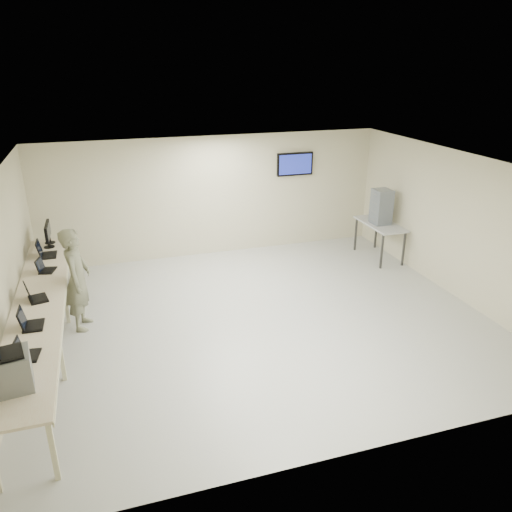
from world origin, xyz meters
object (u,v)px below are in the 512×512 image
object	(u,v)px
equipment_box	(14,371)
side_table	(380,226)
soldier	(78,279)
workbench	(40,305)

from	to	relation	value
equipment_box	side_table	size ratio (longest dim) A/B	0.31
soldier	side_table	xyz separation A→B (m)	(6.64, 1.34, -0.13)
workbench	soldier	world-z (taller)	soldier
workbench	equipment_box	world-z (taller)	equipment_box
equipment_box	side_table	bearing A→B (deg)	22.82
soldier	side_table	size ratio (longest dim) A/B	1.28
equipment_box	soldier	bearing A→B (deg)	70.52
workbench	soldier	xyz separation A→B (m)	(0.55, 0.67, 0.08)
equipment_box	side_table	world-z (taller)	equipment_box
soldier	side_table	world-z (taller)	soldier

